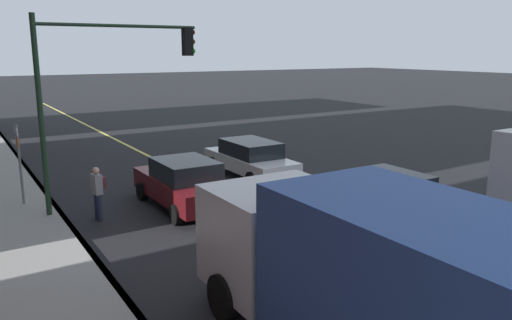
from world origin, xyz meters
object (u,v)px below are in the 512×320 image
car_white (250,158)px  traffic_light_mast (104,78)px  car_maroon (184,183)px  truck_blue (391,288)px  street_sign_post (19,159)px  pedestrian_with_backpack (98,189)px  car_navy (388,196)px

car_white → traffic_light_mast: size_ratio=0.79×
car_maroon → truck_blue: truck_blue is taller
car_white → street_sign_post: (0.11, 8.40, 0.85)m
pedestrian_with_backpack → street_sign_post: street_sign_post is taller
car_navy → car_white: bearing=4.8°
car_maroon → car_navy: car_maroon is taller
car_navy → street_sign_post: size_ratio=1.43×
car_navy → pedestrian_with_backpack: 8.56m
car_maroon → car_white: 4.68m
truck_blue → pedestrian_with_backpack: size_ratio=4.80×
traffic_light_mast → street_sign_post: bearing=56.6°
car_white → street_sign_post: size_ratio=1.74×
car_maroon → traffic_light_mast: size_ratio=0.75×
truck_blue → traffic_light_mast: bearing=5.4°
car_maroon → street_sign_post: 5.20m
pedestrian_with_backpack → truck_blue: bearing=-170.8°
pedestrian_with_backpack → car_maroon: bearing=-94.6°
car_navy → traffic_light_mast: (5.43, 6.59, 3.37)m
traffic_light_mast → truck_blue: bearing=-174.6°
street_sign_post → truck_blue: bearing=-164.7°
car_white → truck_blue: size_ratio=0.61×
street_sign_post → car_maroon: bearing=-120.3°
car_navy → truck_blue: bearing=134.4°
truck_blue → traffic_light_mast: 11.23m
car_maroon → street_sign_post: street_sign_post is taller
car_maroon → car_navy: (-4.41, -4.54, -0.02)m
car_white → street_sign_post: bearing=89.3°
truck_blue → car_maroon: bearing=-6.0°
car_navy → car_maroon: bearing=45.8°
car_white → car_maroon: bearing=122.1°
car_white → truck_blue: bearing=158.0°
car_white → car_navy: 6.92m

